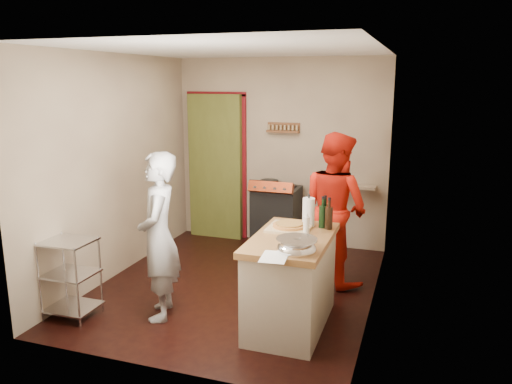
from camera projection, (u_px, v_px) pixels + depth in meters
floor at (237, 286)px, 5.68m from camera, size 3.50×3.50×0.00m
back_wall at (238, 162)px, 7.27m from camera, size 3.00×0.44×2.60m
left_wall at (116, 167)px, 5.86m from camera, size 0.04×3.50×2.60m
right_wall at (377, 183)px, 4.92m from camera, size 0.04×3.50×2.60m
ceiling at (234, 48)px, 5.10m from camera, size 3.00×3.50×0.02m
stove at (276, 217)px, 6.88m from camera, size 0.60×0.63×1.00m
wire_shelving at (70, 275)px, 4.87m from camera, size 0.48×0.40×0.80m
island at (291, 279)px, 4.68m from camera, size 0.69×1.32×1.20m
person_stripe at (159, 237)px, 4.81m from camera, size 0.59×0.70×1.64m
person_red at (335, 208)px, 5.68m from camera, size 1.07×1.03×1.74m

